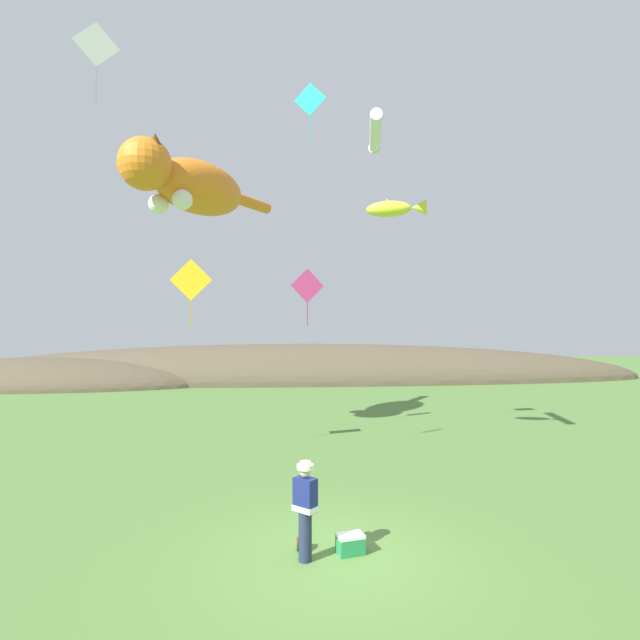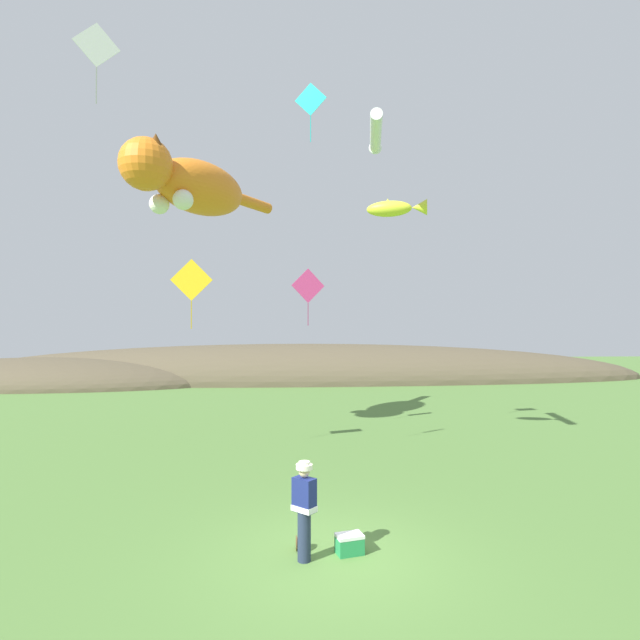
{
  "view_description": "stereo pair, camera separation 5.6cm",
  "coord_description": "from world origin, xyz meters",
  "views": [
    {
      "loc": [
        -0.88,
        -9.04,
        4.18
      ],
      "look_at": [
        0.0,
        4.0,
        4.38
      ],
      "focal_mm": 28.0,
      "sensor_mm": 36.0,
      "label": 1
    },
    {
      "loc": [
        -0.82,
        -9.05,
        4.18
      ],
      "look_at": [
        0.0,
        4.0,
        4.38
      ],
      "focal_mm": 28.0,
      "sensor_mm": 36.0,
      "label": 2
    }
  ],
  "objects": [
    {
      "name": "kite_spool",
      "position": [
        -0.6,
        0.38,
        0.13
      ],
      "size": [
        0.16,
        0.27,
        0.27
      ],
      "color": "olive",
      "rests_on": "ground"
    },
    {
      "name": "kite_giant_cat",
      "position": [
        -4.59,
        10.11,
        9.61
      ],
      "size": [
        5.08,
        6.83,
        2.4
      ],
      "color": "orange"
    },
    {
      "name": "picnic_cooler",
      "position": [
        0.31,
        0.17,
        0.18
      ],
      "size": [
        0.56,
        0.44,
        0.36
      ],
      "color": "#268C4C",
      "rests_on": "ground"
    },
    {
      "name": "distant_hill_ridge",
      "position": [
        -4.26,
        30.3,
        0.0
      ],
      "size": [
        60.12,
        12.63,
        5.76
      ],
      "color": "brown",
      "rests_on": "ground"
    },
    {
      "name": "kite_fish_windsock",
      "position": [
        2.81,
        7.61,
        8.23
      ],
      "size": [
        2.11,
        1.07,
        0.63
      ],
      "color": "yellow"
    },
    {
      "name": "kite_diamond_pink",
      "position": [
        -0.05,
        10.79,
        5.83
      ],
      "size": [
        1.34,
        0.39,
        2.29
      ],
      "color": "#E53F8C"
    },
    {
      "name": "ground_plane",
      "position": [
        0.0,
        0.0,
        0.0
      ],
      "size": [
        120.0,
        120.0,
        0.0
      ],
      "primitive_type": "plane",
      "color": "#517A38"
    },
    {
      "name": "festival_attendant",
      "position": [
        -0.54,
        -0.06,
        0.95
      ],
      "size": [
        0.49,
        0.47,
        1.77
      ],
      "color": "#232D47",
      "rests_on": "ground"
    },
    {
      "name": "kite_diamond_gold",
      "position": [
        -3.94,
        7.15,
        5.7
      ],
      "size": [
        1.35,
        0.03,
        2.25
      ],
      "color": "yellow"
    },
    {
      "name": "kite_diamond_teal",
      "position": [
        -0.09,
        7.71,
        11.9
      ],
      "size": [
        1.07,
        0.37,
        2.02
      ],
      "color": "#19BFBF"
    },
    {
      "name": "kite_tube_streamer",
      "position": [
        1.9,
        6.31,
        10.28
      ],
      "size": [
        0.83,
        2.78,
        0.44
      ],
      "color": "white"
    },
    {
      "name": "kite_diamond_white",
      "position": [
        -5.53,
        3.38,
        11.09
      ],
      "size": [
        0.99,
        0.5,
        2.0
      ],
      "color": "white"
    }
  ]
}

